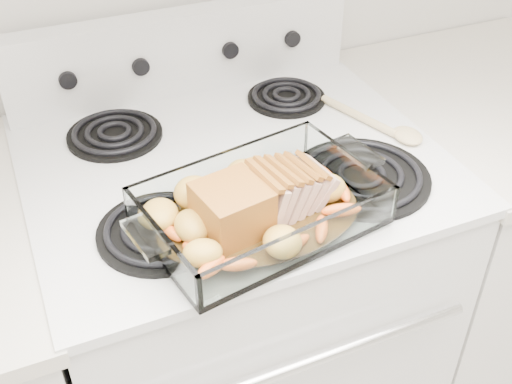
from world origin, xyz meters
name	(u,v)px	position (x,y,z in m)	size (l,w,h in m)	color
electric_range	(237,316)	(0.00, 1.66, 0.48)	(0.78, 0.70, 1.12)	silver
counter_right	(466,245)	(0.67, 1.66, 0.47)	(0.58, 0.68, 0.93)	silver
baking_dish	(261,213)	(-0.03, 1.45, 0.96)	(0.37, 0.24, 0.07)	silver
pork_roast	(253,201)	(-0.05, 1.45, 0.99)	(0.24, 0.10, 0.08)	brown
roast_vegetables	(249,195)	(-0.04, 1.49, 0.97)	(0.39, 0.21, 0.05)	orange
wooden_spoon	(386,127)	(0.32, 1.62, 0.95)	(0.12, 0.24, 0.02)	beige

